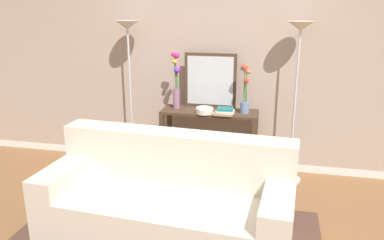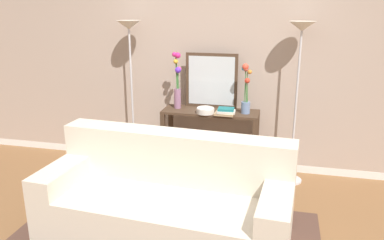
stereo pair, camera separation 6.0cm
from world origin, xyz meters
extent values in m
cube|color=white|center=(0.00, 1.98, 0.04)|extent=(12.00, 0.15, 0.09)
cube|color=#B29E8E|center=(0.00, 1.98, 1.36)|extent=(12.00, 0.14, 2.54)
cube|color=beige|center=(-0.21, 0.22, 0.21)|extent=(2.16, 1.01, 0.42)
cube|color=beige|center=(-0.19, 0.52, 0.65)|extent=(2.12, 0.40, 0.46)
cube|color=beige|center=(-1.14, 0.28, 0.30)|extent=(0.30, 0.89, 0.60)
cube|color=beige|center=(0.72, 0.15, 0.30)|extent=(0.30, 0.89, 0.60)
cube|color=#473323|center=(-0.08, 1.62, 0.77)|extent=(1.10, 0.37, 0.03)
cube|color=#473323|center=(-0.08, 1.62, 0.15)|extent=(1.01, 0.32, 0.01)
cube|color=#473323|center=(-0.61, 1.46, 0.38)|extent=(0.05, 0.05, 0.76)
cube|color=#473323|center=(0.44, 1.46, 0.38)|extent=(0.05, 0.05, 0.76)
cube|color=#473323|center=(-0.61, 1.78, 0.38)|extent=(0.05, 0.05, 0.76)
cube|color=#473323|center=(0.44, 1.78, 0.38)|extent=(0.05, 0.05, 0.76)
cylinder|color=silver|center=(-1.05, 1.65, 0.01)|extent=(0.26, 0.26, 0.02)
cylinder|color=silver|center=(-1.05, 1.65, 0.85)|extent=(0.02, 0.02, 1.66)
cone|color=silver|center=(-1.05, 1.65, 1.73)|extent=(0.28, 0.28, 0.10)
cylinder|color=silver|center=(0.86, 1.65, 0.01)|extent=(0.26, 0.26, 0.02)
cylinder|color=silver|center=(0.86, 1.65, 0.86)|extent=(0.02, 0.02, 1.67)
cone|color=silver|center=(0.86, 1.65, 1.74)|extent=(0.28, 0.28, 0.10)
cube|color=#473323|center=(-0.11, 1.78, 1.11)|extent=(0.61, 0.02, 0.64)
cube|color=silver|center=(-0.11, 1.77, 1.11)|extent=(0.54, 0.01, 0.57)
cylinder|color=gray|center=(-0.48, 1.65, 0.90)|extent=(0.08, 0.08, 0.23)
cylinder|color=#3D7538|center=(-0.48, 1.64, 1.18)|extent=(0.02, 0.01, 0.32)
sphere|color=gold|center=(-0.49, 1.62, 1.34)|extent=(0.05, 0.05, 0.05)
cylinder|color=#3D7538|center=(-0.48, 1.64, 1.13)|extent=(0.02, 0.01, 0.22)
sphere|color=#6832D9|center=(-0.47, 1.62, 1.24)|extent=(0.07, 0.07, 0.07)
cylinder|color=#3D7538|center=(-0.48, 1.64, 1.21)|extent=(0.04, 0.03, 0.39)
sphere|color=#D7277B|center=(-0.47, 1.62, 1.41)|extent=(0.07, 0.07, 0.07)
cylinder|color=#3D7538|center=(-0.49, 1.64, 1.22)|extent=(0.03, 0.03, 0.39)
sphere|color=#D02A7A|center=(-0.51, 1.63, 1.42)|extent=(0.05, 0.05, 0.05)
cylinder|color=#3D7538|center=(-0.48, 1.66, 1.13)|extent=(0.03, 0.02, 0.22)
sphere|color=#D4478B|center=(-0.47, 1.68, 1.24)|extent=(0.06, 0.06, 0.06)
cylinder|color=#6B84AD|center=(0.32, 1.61, 0.85)|extent=(0.10, 0.10, 0.13)
cylinder|color=#3D7538|center=(0.33, 1.60, 1.09)|extent=(0.02, 0.03, 0.34)
sphere|color=orange|center=(0.35, 1.59, 1.26)|extent=(0.05, 0.05, 0.05)
cylinder|color=#3D7538|center=(0.31, 1.60, 1.12)|extent=(0.03, 0.02, 0.40)
sphere|color=#E94933|center=(0.30, 1.58, 1.31)|extent=(0.07, 0.07, 0.07)
cylinder|color=#3D7538|center=(0.30, 1.61, 1.10)|extent=(0.01, 0.03, 0.37)
sphere|color=#169AD3|center=(0.28, 1.62, 1.29)|extent=(0.05, 0.05, 0.05)
cylinder|color=#3D7538|center=(0.32, 1.59, 1.04)|extent=(0.02, 0.01, 0.25)
sphere|color=red|center=(0.33, 1.58, 1.16)|extent=(0.06, 0.06, 0.06)
cylinder|color=#3D7538|center=(0.31, 1.59, 1.10)|extent=(0.03, 0.02, 0.37)
sphere|color=#C04C3C|center=(0.31, 1.58, 1.29)|extent=(0.05, 0.05, 0.05)
cylinder|color=silver|center=(-0.12, 1.51, 0.81)|extent=(0.20, 0.20, 0.06)
torus|color=silver|center=(-0.12, 1.51, 0.85)|extent=(0.20, 0.20, 0.01)
cube|color=tan|center=(0.10, 1.49, 0.80)|extent=(0.22, 0.17, 0.03)
cube|color=silver|center=(0.12, 1.49, 0.83)|extent=(0.21, 0.15, 0.02)
cube|color=#1E7075|center=(0.11, 1.50, 0.85)|extent=(0.18, 0.15, 0.03)
cube|color=#BC3328|center=(-0.52, 1.62, 0.05)|extent=(0.03, 0.13, 0.10)
cube|color=#1E7075|center=(-0.48, 1.62, 0.06)|extent=(0.04, 0.17, 0.12)
cube|color=tan|center=(-0.44, 1.62, 0.05)|extent=(0.03, 0.15, 0.11)
cube|color=navy|center=(-0.41, 1.62, 0.06)|extent=(0.03, 0.14, 0.12)
cube|color=#6B3360|center=(-0.37, 1.62, 0.05)|extent=(0.05, 0.14, 0.11)
cube|color=#B77F33|center=(-0.31, 1.62, 0.06)|extent=(0.05, 0.18, 0.13)
cube|color=silver|center=(-0.27, 1.62, 0.05)|extent=(0.03, 0.17, 0.10)
cube|color=#236033|center=(-0.24, 1.62, 0.05)|extent=(0.04, 0.17, 0.11)
cube|color=#2D2D33|center=(-0.20, 1.62, 0.05)|extent=(0.03, 0.14, 0.10)
camera|label=1|loc=(0.65, -2.62, 1.98)|focal=36.35mm
camera|label=2|loc=(0.71, -2.60, 1.98)|focal=36.35mm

